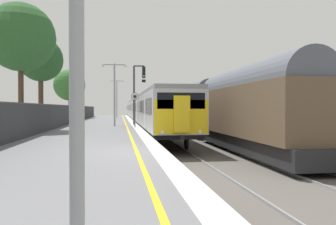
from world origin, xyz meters
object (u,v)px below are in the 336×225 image
signal_gantry (137,88)px  background_tree_right (70,86)px  commuter_train_at_platform (141,109)px  platform_lamp_mid (115,89)px  background_tree_centre (21,39)px  platform_lamp_far (117,96)px  freight_train_adjacent_track (180,107)px  background_tree_left (39,61)px  speed_limit_sign (135,105)px

signal_gantry → background_tree_right: (-8.60, 20.70, 1.39)m
commuter_train_at_platform → platform_lamp_mid: 19.54m
signal_gantry → background_tree_right: 22.46m
signal_gantry → background_tree_centre: 10.50m
commuter_train_at_platform → background_tree_right: background_tree_right is taller
platform_lamp_far → background_tree_right: background_tree_right is taller
platform_lamp_mid → platform_lamp_far: size_ratio=0.89×
background_tree_right → background_tree_centre: bearing=-88.3°
signal_gantry → background_tree_centre: (-7.81, -6.48, 2.71)m
commuter_train_at_platform → freight_train_adjacent_track: size_ratio=1.11×
background_tree_left → background_tree_right: 18.74m
speed_limit_sign → signal_gantry: bearing=84.6°
signal_gantry → background_tree_left: 9.17m
speed_limit_sign → background_tree_right: (-8.24, 24.55, 2.95)m
speed_limit_sign → platform_lamp_far: bearing=93.4°
freight_train_adjacent_track → background_tree_centre: size_ratio=6.68×
freight_train_adjacent_track → speed_limit_sign: bearing=-114.6°
freight_train_adjacent_track → signal_gantry: (-5.48, -8.90, 1.67)m
background_tree_centre → background_tree_right: (-0.80, 27.18, -1.32)m
freight_train_adjacent_track → background_tree_left: size_ratio=7.09×
signal_gantry → platform_lamp_far: platform_lamp_far is taller
signal_gantry → freight_train_adjacent_track: bearing=58.4°
freight_train_adjacent_track → signal_gantry: size_ratio=10.64×
commuter_train_at_platform → background_tree_centre: size_ratio=7.40×
freight_train_adjacent_track → background_tree_right: 18.62m
signal_gantry → background_tree_left: bearing=167.0°
platform_lamp_far → background_tree_centre: 29.44m
commuter_train_at_platform → background_tree_centre: background_tree_centre is taller
background_tree_right → platform_lamp_far: bearing=13.1°
commuter_train_at_platform → signal_gantry: 17.43m
commuter_train_at_platform → speed_limit_sign: size_ratio=23.22×
freight_train_adjacent_track → background_tree_centre: 20.80m
speed_limit_sign → background_tree_left: size_ratio=0.34×
freight_train_adjacent_track → signal_gantry: signal_gantry is taller
platform_lamp_mid → background_tree_centre: bearing=-142.1°
signal_gantry → background_tree_right: background_tree_right is taller
platform_lamp_mid → freight_train_adjacent_track: bearing=55.6°
background_tree_left → background_tree_centre: bearing=-84.5°
platform_lamp_mid → background_tree_right: size_ratio=0.72×
signal_gantry → background_tree_left: size_ratio=0.67×
commuter_train_at_platform → background_tree_left: 18.84m
platform_lamp_mid → platform_lamp_far: platform_lamp_far is taller
speed_limit_sign → background_tree_left: 10.87m
platform_lamp_mid → background_tree_centre: background_tree_centre is taller
freight_train_adjacent_track → signal_gantry: bearing=-121.6°
signal_gantry → commuter_train_at_platform: bearing=85.1°
platform_lamp_far → background_tree_left: background_tree_left is taller
signal_gantry → speed_limit_sign: size_ratio=1.97×
platform_lamp_mid → background_tree_left: size_ratio=0.65×
freight_train_adjacent_track → background_tree_centre: background_tree_centre is taller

